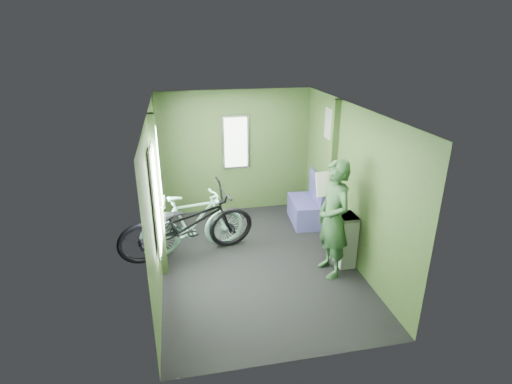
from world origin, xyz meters
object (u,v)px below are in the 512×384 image
bicycle_black (190,255)px  bicycle_mint (194,252)px  passenger (333,219)px  waste_box (346,240)px  bench_seat (306,208)px

bicycle_black → bicycle_mint: bicycle_black is taller
passenger → waste_box: size_ratio=2.12×
bench_seat → passenger: bearing=-91.4°
bicycle_mint → bench_seat: bearing=-82.6°
waste_box → bicycle_black: bearing=162.9°
bicycle_mint → passenger: (1.89, -0.97, 0.85)m
waste_box → bench_seat: bench_seat is taller
bicycle_mint → bench_seat: 2.19m
passenger → bench_seat: size_ratio=1.89×
bicycle_black → passenger: (1.96, -0.87, 0.85)m
bicycle_mint → passenger: size_ratio=0.98×
bicycle_black → waste_box: size_ratio=2.62×
bicycle_black → waste_box: bearing=-118.6°
passenger → bicycle_black: bearing=-120.6°
bicycle_black → passenger: passenger is taller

